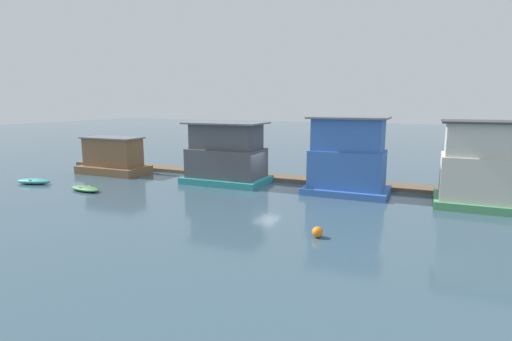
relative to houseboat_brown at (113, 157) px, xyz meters
The scene contains 12 objects.
ground_plane 14.29m from the houseboat_brown, ahead, with size 200.00×200.00×0.00m, color #385160.
dock_walkway 14.63m from the houseboat_brown, 12.66° to the left, with size 42.40×1.96×0.30m, color brown.
houseboat_brown is the anchor object (origin of this frame).
houseboat_teal 11.14m from the houseboat_brown, ahead, with size 6.32×4.13×4.72m.
houseboat_blue 20.46m from the houseboat_brown, ahead, with size 5.65×3.76×5.27m.
houseboat_green 29.19m from the houseboat_brown, ahead, with size 6.41×3.94×7.66m.
dinghy_teal 6.63m from the houseboat_brown, 111.16° to the right, with size 2.94×1.68×0.42m.
dinghy_green 7.23m from the houseboat_brown, 62.85° to the right, with size 2.93×1.46×0.35m.
mooring_post_far_left 9.48m from the houseboat_brown, 11.98° to the left, with size 0.21×0.21×1.47m, color #846B4C.
mooring_post_near_right 17.62m from the houseboat_brown, ahead, with size 0.31×0.31×1.87m, color #846B4C.
mooring_post_far_right 10.16m from the houseboat_brown, 11.16° to the left, with size 0.23×0.23×1.63m, color brown.
buoy_orange 23.02m from the houseboat_brown, 24.04° to the right, with size 0.52×0.52×0.52m, color orange.
Camera 1 is at (11.31, -26.85, 6.24)m, focal length 28.00 mm.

